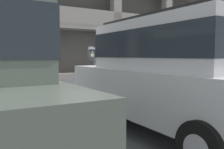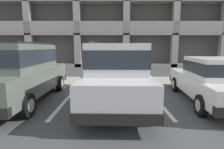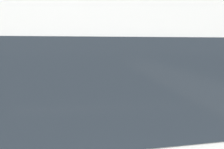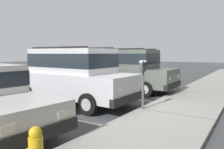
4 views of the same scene
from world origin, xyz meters
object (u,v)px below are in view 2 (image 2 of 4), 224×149
Objects in this scene: dark_hatchback at (212,79)px; fire_hydrant at (193,76)px; parking_meter_near at (111,61)px; silver_suv at (116,72)px; red_sedan at (19,71)px.

dark_hatchback reaches higher than fire_hydrant.
fire_hydrant is (0.72, 2.87, -0.36)m from dark_hatchback.
parking_meter_near is (-3.41, 2.57, 0.41)m from dark_hatchback.
silver_suv reaches higher than parking_meter_near.
fire_hydrant is at bearing 4.11° from parking_meter_near.
parking_meter_near reaches higher than dark_hatchback.
dark_hatchback is (6.55, -0.18, -0.27)m from red_sedan.
fire_hydrant is at bearing 38.37° from silver_suv.
silver_suv reaches higher than fire_hydrant.
fire_hydrant is (7.28, 2.69, -0.62)m from red_sedan.
red_sedan reaches higher than fire_hydrant.
dark_hatchback is 4.29m from parking_meter_near.
parking_meter_near is 2.13× the size of fire_hydrant.
red_sedan is 7.78m from fire_hydrant.
red_sedan is at bearing -175.95° from dark_hatchback.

